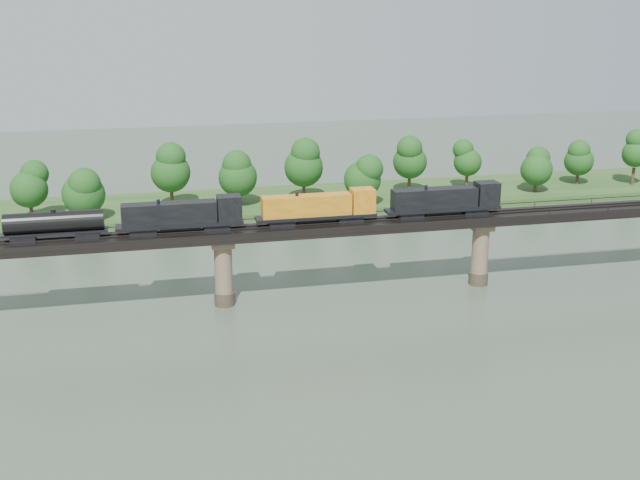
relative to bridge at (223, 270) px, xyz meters
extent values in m
plane|color=#374637|center=(0.00, -30.00, -5.46)|extent=(400.00, 400.00, 0.00)
cube|color=#27471C|center=(0.00, 55.00, -4.66)|extent=(300.00, 24.00, 1.60)
cylinder|color=#473A2D|center=(0.00, 0.00, -4.46)|extent=(3.00, 3.00, 2.00)
cylinder|color=#7D6751|center=(0.00, 0.00, 0.04)|extent=(2.60, 2.60, 9.00)
cube|color=#7D6751|center=(0.00, 0.00, 4.04)|extent=(3.20, 3.20, 1.00)
cylinder|color=#473A2D|center=(40.00, 0.00, -4.46)|extent=(3.00, 3.00, 2.00)
cylinder|color=#7D6751|center=(40.00, 0.00, 0.04)|extent=(2.60, 2.60, 9.00)
cube|color=#7D6751|center=(40.00, 0.00, 4.04)|extent=(3.20, 3.20, 1.00)
cube|color=black|center=(0.00, 0.00, 5.29)|extent=(220.00, 5.00, 1.50)
cube|color=black|center=(0.00, -0.75, 6.12)|extent=(220.00, 0.12, 0.16)
cube|color=black|center=(0.00, 0.75, 6.12)|extent=(220.00, 0.12, 0.16)
cube|color=black|center=(0.00, -2.40, 6.74)|extent=(220.00, 0.10, 0.10)
cube|color=black|center=(0.00, 2.40, 6.74)|extent=(220.00, 0.10, 0.10)
cube|color=black|center=(0.00, -2.40, 6.39)|extent=(0.08, 0.08, 0.70)
cube|color=black|center=(0.00, 2.40, 6.39)|extent=(0.08, 0.08, 0.70)
cylinder|color=#382619|center=(-32.24, 48.84, -2.19)|extent=(0.70, 0.70, 3.34)
sphere|color=#124012|center=(-32.24, 48.84, 2.27)|extent=(7.18, 7.18, 7.18)
sphere|color=#124012|center=(-32.24, 48.84, 5.06)|extent=(5.39, 5.39, 5.39)
cylinder|color=#382619|center=(-22.01, 46.15, -2.45)|extent=(0.70, 0.70, 2.83)
sphere|color=#124012|center=(-22.01, 46.15, 1.32)|extent=(8.26, 8.26, 8.26)
sphere|color=#124012|center=(-22.01, 46.15, 3.68)|extent=(6.19, 6.19, 6.19)
cylinder|color=#382619|center=(-5.04, 52.68, -1.88)|extent=(0.70, 0.70, 3.96)
sphere|color=#124012|center=(-5.04, 52.68, 3.41)|extent=(8.07, 8.07, 8.07)
sphere|color=#124012|center=(-5.04, 52.68, 6.71)|extent=(6.05, 6.05, 6.05)
cylinder|color=#382619|center=(8.52, 51.14, -2.23)|extent=(0.70, 0.70, 3.27)
sphere|color=#124012|center=(8.52, 51.14, 2.13)|extent=(8.03, 8.03, 8.03)
sphere|color=#124012|center=(8.52, 51.14, 4.85)|extent=(6.02, 6.02, 6.02)
cylinder|color=#382619|center=(22.65, 52.31, -1.90)|extent=(0.70, 0.70, 3.92)
sphere|color=#124012|center=(22.65, 52.31, 3.33)|extent=(8.29, 8.29, 8.29)
sphere|color=#124012|center=(22.65, 52.31, 6.60)|extent=(6.21, 6.21, 6.21)
cylinder|color=#382619|center=(33.59, 45.35, -2.35)|extent=(0.70, 0.70, 3.02)
sphere|color=#124012|center=(33.59, 45.35, 1.69)|extent=(7.74, 7.74, 7.74)
sphere|color=#124012|center=(33.59, 45.35, 4.21)|extent=(5.80, 5.80, 5.80)
cylinder|color=#382619|center=(46.81, 54.03, -1.96)|extent=(0.70, 0.70, 3.80)
sphere|color=#124012|center=(46.81, 54.03, 3.10)|extent=(7.47, 7.47, 7.47)
sphere|color=#124012|center=(46.81, 54.03, 6.27)|extent=(5.60, 5.60, 5.60)
cylinder|color=#382619|center=(60.48, 54.26, -2.17)|extent=(0.70, 0.70, 3.38)
sphere|color=#124012|center=(60.48, 54.26, 2.34)|extent=(6.23, 6.23, 6.23)
sphere|color=#124012|center=(60.48, 54.26, 5.16)|extent=(4.67, 4.67, 4.67)
cylinder|color=#382619|center=(74.35, 48.39, -2.47)|extent=(0.70, 0.70, 2.77)
sphere|color=#124012|center=(74.35, 48.39, 1.22)|extent=(7.04, 7.04, 7.04)
sphere|color=#124012|center=(74.35, 48.39, 3.54)|extent=(5.28, 5.28, 5.28)
cylinder|color=#382619|center=(87.62, 53.57, -2.39)|extent=(0.70, 0.70, 2.94)
sphere|color=#124012|center=(87.62, 53.57, 1.54)|extent=(6.73, 6.73, 6.73)
sphere|color=#124012|center=(87.62, 53.57, 3.99)|extent=(5.05, 5.05, 5.05)
cylinder|color=#382619|center=(99.73, 50.10, -1.89)|extent=(0.70, 0.70, 3.94)
sphere|color=#124012|center=(99.73, 50.10, 3.37)|extent=(6.17, 6.17, 6.17)
sphere|color=#124012|center=(99.73, 50.10, 6.65)|extent=(4.62, 4.62, 4.62)
cube|color=black|center=(38.64, 0.00, 6.56)|extent=(3.75, 2.25, 1.03)
cube|color=black|center=(28.33, 0.00, 6.56)|extent=(3.75, 2.25, 1.03)
cube|color=black|center=(33.48, 0.00, 7.21)|extent=(17.81, 2.81, 0.47)
cube|color=black|center=(32.08, 0.00, 8.95)|extent=(13.12, 2.53, 3.00)
cube|color=black|center=(40.52, 0.00, 9.23)|extent=(3.37, 2.81, 3.56)
cylinder|color=black|center=(33.48, 0.00, 6.70)|extent=(5.62, 1.31, 1.31)
cube|color=black|center=(18.95, 0.00, 6.56)|extent=(3.75, 2.25, 1.03)
cube|color=black|center=(8.64, 0.00, 6.56)|extent=(3.75, 2.25, 1.03)
cube|color=black|center=(13.80, 0.00, 7.21)|extent=(17.81, 2.81, 0.47)
cube|color=orange|center=(12.39, 0.00, 8.95)|extent=(13.12, 2.53, 3.00)
cube|color=orange|center=(20.83, 0.00, 9.23)|extent=(3.37, 2.81, 3.56)
cylinder|color=black|center=(13.80, 0.00, 6.70)|extent=(5.62, 1.31, 1.31)
cube|color=black|center=(-0.73, 0.00, 6.56)|extent=(3.75, 2.25, 1.03)
cube|color=black|center=(-11.04, 0.00, 6.56)|extent=(3.75, 2.25, 1.03)
cube|color=black|center=(-5.89, 0.00, 7.21)|extent=(17.81, 2.81, 0.47)
cube|color=black|center=(-7.29, 0.00, 8.95)|extent=(13.12, 2.53, 3.00)
cube|color=black|center=(1.14, 0.00, 9.23)|extent=(3.37, 2.81, 3.56)
cylinder|color=black|center=(-5.89, 0.00, 6.70)|extent=(5.62, 1.31, 1.31)
cube|color=black|center=(-18.54, 0.00, 6.56)|extent=(3.28, 2.06, 1.03)
cube|color=black|center=(-26.98, 0.00, 6.56)|extent=(3.28, 2.06, 1.03)
cube|color=black|center=(-22.76, 0.00, 7.17)|extent=(14.06, 2.25, 0.28)
cylinder|color=black|center=(-22.76, 0.00, 8.67)|extent=(13.12, 2.81, 2.81)
cylinder|color=black|center=(-22.76, 0.00, 10.17)|extent=(0.66, 0.66, 0.47)
camera|label=1|loc=(-10.44, -110.45, 38.40)|focal=45.00mm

